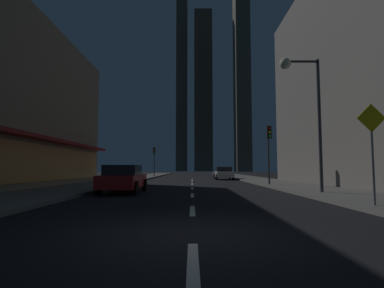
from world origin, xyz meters
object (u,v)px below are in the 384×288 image
(car_parked_far, at_px, (224,173))
(traffic_light_far_left, at_px, (154,155))
(traffic_light_near_right, at_px, (269,142))
(pedestrian_crossing_sign, at_px, (372,145))
(fire_hydrant_far_left, at_px, (119,179))
(street_lamp_right, at_px, (302,91))
(car_parked_near, at_px, (123,179))

(car_parked_far, xyz_separation_m, traffic_light_far_left, (-9.10, 9.28, 2.45))
(traffic_light_near_right, height_order, pedestrian_crossing_sign, traffic_light_near_right)
(fire_hydrant_far_left, distance_m, street_lamp_right, 15.70)
(traffic_light_far_left, bearing_deg, street_lamp_right, -69.69)
(traffic_light_far_left, xyz_separation_m, pedestrian_crossing_sign, (11.10, -34.62, -1.18))
(traffic_light_near_right, height_order, street_lamp_right, street_lamp_right)
(car_parked_near, xyz_separation_m, traffic_light_near_right, (9.10, 5.74, 2.45))
(fire_hydrant_far_left, bearing_deg, street_lamp_right, -41.29)
(traffic_light_far_left, xyz_separation_m, street_lamp_right, (10.88, -29.40, 1.87))
(fire_hydrant_far_left, xyz_separation_m, traffic_light_far_left, (0.40, 19.49, 2.74))
(car_parked_far, xyz_separation_m, traffic_light_near_right, (1.90, -13.10, 2.45))
(fire_hydrant_far_left, relative_size, street_lamp_right, 0.10)
(street_lamp_right, relative_size, pedestrian_crossing_sign, 2.09)
(car_parked_near, bearing_deg, street_lamp_right, -8.11)
(traffic_light_far_left, bearing_deg, car_parked_far, -45.55)
(car_parked_far, xyz_separation_m, pedestrian_crossing_sign, (2.00, -25.34, 1.28))
(car_parked_far, relative_size, traffic_light_near_right, 1.01)
(car_parked_near, bearing_deg, fire_hydrant_far_left, 104.93)
(car_parked_far, distance_m, fire_hydrant_far_left, 13.95)
(traffic_light_near_right, distance_m, street_lamp_right, 7.27)
(car_parked_near, xyz_separation_m, car_parked_far, (7.20, 18.84, 0.00))
(car_parked_far, relative_size, pedestrian_crossing_sign, 1.34)
(car_parked_near, distance_m, traffic_light_near_right, 11.03)
(fire_hydrant_far_left, xyz_separation_m, street_lamp_right, (11.28, -9.91, 4.61))
(fire_hydrant_far_left, bearing_deg, car_parked_near, -75.07)
(car_parked_far, distance_m, street_lamp_right, 20.66)
(car_parked_near, relative_size, street_lamp_right, 0.64)
(traffic_light_near_right, bearing_deg, pedestrian_crossing_sign, -89.53)
(fire_hydrant_far_left, bearing_deg, traffic_light_far_left, 88.82)
(car_parked_far, bearing_deg, traffic_light_far_left, 134.45)
(car_parked_far, bearing_deg, fire_hydrant_far_left, -132.92)
(street_lamp_right, distance_m, pedestrian_crossing_sign, 6.05)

